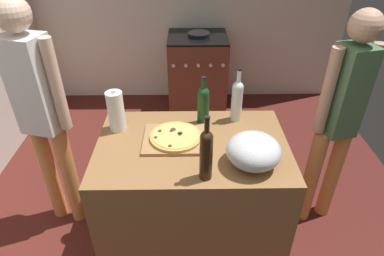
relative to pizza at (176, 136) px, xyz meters
name	(u,v)px	position (x,y,z in m)	size (l,w,h in m)	color
ground_plane	(180,169)	(-0.01, 0.77, -0.93)	(3.99, 3.64, 0.02)	#511E19
counter	(192,196)	(0.10, -0.04, -0.47)	(1.18, 0.78, 0.89)	olive
cutting_board	(176,139)	(0.00, 0.00, -0.02)	(0.40, 0.32, 0.02)	#9E7247
pizza	(176,136)	(0.00, 0.00, 0.00)	(0.32, 0.32, 0.03)	tan
mixing_bowl	(254,151)	(0.43, -0.23, 0.06)	(0.30, 0.30, 0.19)	#B2B2B7
paper_towel_roll	(116,111)	(-0.38, 0.14, 0.10)	(0.10, 0.10, 0.27)	white
wine_bottle_clear	(237,99)	(0.40, 0.24, 0.13)	(0.07, 0.07, 0.37)	silver
wine_bottle_dark	(206,153)	(0.17, -0.34, 0.13)	(0.07, 0.07, 0.38)	#331E0F
wine_bottle_green	(203,104)	(0.18, 0.20, 0.11)	(0.08, 0.08, 0.33)	#143819
stove	(197,74)	(0.19, 1.94, -0.46)	(0.66, 0.62, 0.95)	brown
person_in_stripes	(40,109)	(-0.89, 0.21, 0.08)	(0.39, 0.25, 1.70)	#D88C4C
person_in_red	(339,117)	(1.09, 0.20, 0.01)	(0.35, 0.24, 1.63)	#D88C4C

